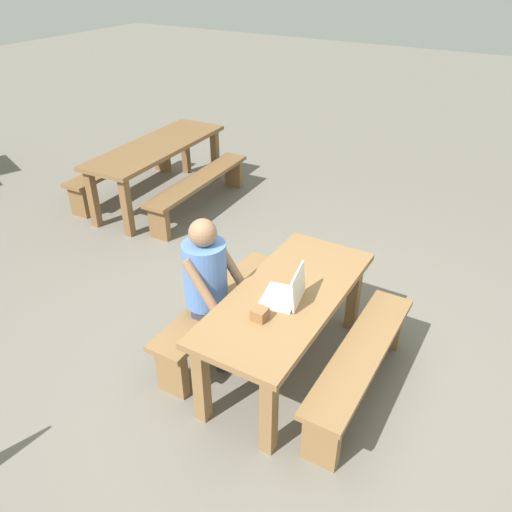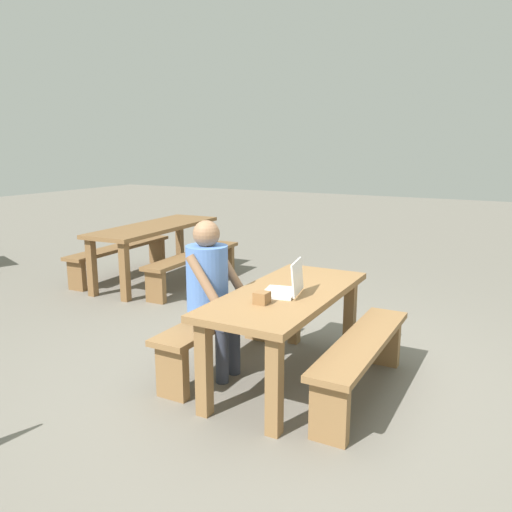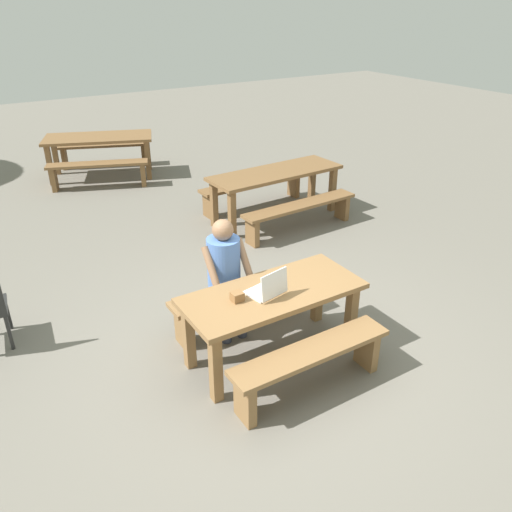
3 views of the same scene
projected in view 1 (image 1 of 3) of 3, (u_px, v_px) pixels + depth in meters
ground_plane at (285, 366)px, 4.02m from camera, size 30.00×30.00×0.00m
picnic_table_front at (287, 306)px, 3.70m from camera, size 1.67×0.72×0.71m
bench_near at (360, 362)px, 3.59m from camera, size 1.50×0.30×0.44m
bench_far at (221, 310)px, 4.10m from camera, size 1.50×0.30×0.44m
laptop at (287, 293)px, 3.54m from camera, size 0.35×0.32×0.26m
small_pouch at (260, 314)px, 3.37m from camera, size 0.10×0.10×0.08m
person_seated at (209, 282)px, 3.74m from camera, size 0.43×0.42×1.23m
picnic_table_mid at (157, 153)px, 6.29m from camera, size 2.10×0.79×0.75m
bench_mid_south at (199, 186)px, 6.22m from camera, size 1.87×0.38×0.42m
bench_mid_north at (123, 168)px, 6.70m from camera, size 1.87×0.38×0.42m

